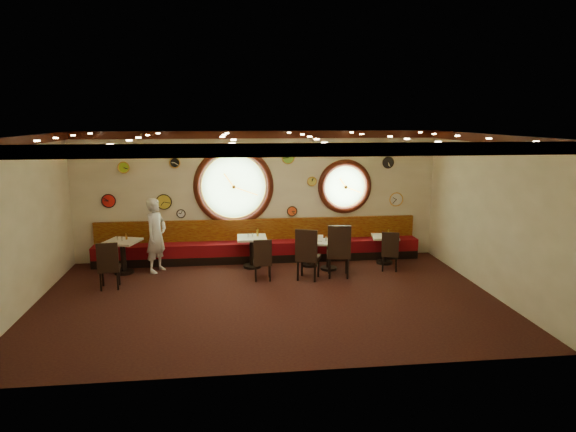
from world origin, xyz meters
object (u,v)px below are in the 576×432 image
object	(u,v)px
chair_c	(307,251)
condiment_d_pepper	(329,240)
chair_b	(263,257)
table_c	(309,248)
table_a	(123,253)
table_e	(385,246)
chair_d	(339,248)
condiment_d_salt	(326,239)
table_d	(329,252)
condiment_b_salt	(248,235)
condiment_a_salt	(118,238)
condiment_a_pepper	(122,239)
condiment_c_pepper	(313,236)
waiter	(156,235)
condiment_b_bottle	(258,232)
condiment_b_pepper	(253,235)
table_b	(252,248)
condiment_e_bottle	(388,232)
chair_a	(108,263)
condiment_c_bottle	(313,234)
chair_e	(390,249)
condiment_c_salt	(307,235)
condiment_d_bottle	(334,238)
condiment_e_pepper	(385,235)
condiment_e_salt	(382,234)

from	to	relation	value
chair_c	condiment_d_pepper	bearing A→B (deg)	70.42
chair_b	table_c	bearing A→B (deg)	42.28
table_a	table_e	size ratio (longest dim) A/B	1.22
table_e	chair_d	size ratio (longest dim) A/B	0.97
chair_d	condiment_d_salt	distance (m)	0.70
table_d	condiment_b_salt	xyz separation A→B (m)	(-1.87, 0.36, 0.36)
chair_d	condiment_d_pepper	distance (m)	0.61
condiment_a_salt	condiment_a_pepper	world-z (taller)	condiment_a_pepper
table_c	condiment_b_salt	xyz separation A→B (m)	(-1.46, 0.01, 0.35)
condiment_a_pepper	condiment_d_pepper	size ratio (longest dim) A/B	0.99
condiment_d_pepper	table_d	bearing A→B (deg)	73.50
table_e	condiment_a_salt	bearing A→B (deg)	-179.68
chair_b	condiment_d_pepper	distance (m)	1.71
condiment_c_pepper	waiter	distance (m)	3.65
condiment_a_pepper	condiment_b_bottle	world-z (taller)	condiment_b_bottle
condiment_b_pepper	condiment_d_pepper	world-z (taller)	condiment_b_pepper
table_b	condiment_e_bottle	world-z (taller)	condiment_e_bottle
chair_a	condiment_b_salt	distance (m)	3.19
condiment_c_bottle	chair_e	bearing A→B (deg)	-23.09
table_d	waiter	size ratio (longest dim) A/B	0.41
condiment_c_bottle	table_a	bearing A→B (deg)	-177.92
chair_b	chair_d	xyz separation A→B (m)	(1.69, 0.02, 0.15)
condiment_b_salt	condiment_a_pepper	xyz separation A→B (m)	(-2.86, -0.15, 0.03)
chair_a	condiment_b_pepper	bearing A→B (deg)	16.50
condiment_a_pepper	condiment_c_bottle	xyz separation A→B (m)	(4.42, 0.21, -0.05)
chair_c	condiment_d_pepper	world-z (taller)	chair_c
condiment_c_salt	condiment_b_bottle	bearing A→B (deg)	179.37
condiment_d_pepper	chair_c	bearing A→B (deg)	-131.53
condiment_c_bottle	condiment_d_bottle	distance (m)	0.58
table_e	condiment_c_bottle	size ratio (longest dim) A/B	4.75
table_c	condiment_c_pepper	world-z (taller)	condiment_c_pepper
chair_d	condiment_e_pepper	bearing A→B (deg)	43.41
table_d	condiment_d_pepper	distance (m)	0.31
table_b	chair_d	world-z (taller)	chair_d
condiment_b_pepper	table_b	bearing A→B (deg)	-164.08
table_d	chair_c	world-z (taller)	chair_c
table_a	table_d	distance (m)	4.74
condiment_c_pepper	condiment_e_pepper	bearing A→B (deg)	-1.04
chair_b	condiment_a_pepper	bearing A→B (deg)	165.70
chair_c	condiment_b_pepper	bearing A→B (deg)	156.98
chair_a	chair_b	xyz separation A→B (m)	(3.20, 0.20, -0.04)
condiment_c_salt	condiment_c_bottle	world-z (taller)	condiment_c_bottle
table_d	condiment_c_pepper	bearing A→B (deg)	139.82
condiment_b_bottle	waiter	size ratio (longest dim) A/B	0.10
condiment_e_bottle	chair_e	bearing A→B (deg)	-104.00
condiment_a_pepper	waiter	xyz separation A→B (m)	(0.75, 0.10, 0.04)
condiment_e_salt	condiment_d_pepper	bearing A→B (deg)	-164.35
condiment_d_pepper	condiment_c_bottle	distance (m)	0.56
condiment_b_pepper	condiment_e_salt	distance (m)	3.15
table_e	chair_b	distance (m)	3.22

